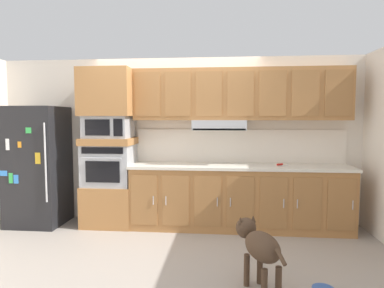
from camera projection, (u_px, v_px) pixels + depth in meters
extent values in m
plane|color=#9E9389|center=(166.00, 245.00, 4.13)|extent=(9.60, 9.60, 0.00)
cube|color=silver|center=(178.00, 140.00, 5.14)|extent=(6.20, 0.12, 2.50)
cube|color=black|center=(38.00, 166.00, 4.93)|extent=(0.76, 0.70, 1.76)
cylinder|color=silver|center=(45.00, 163.00, 4.53)|extent=(0.02, 0.02, 1.10)
cube|color=white|center=(7.00, 144.00, 4.58)|extent=(0.05, 0.01, 0.16)
cube|color=orange|center=(19.00, 145.00, 4.56)|extent=(0.05, 0.01, 0.09)
cube|color=#337FDB|center=(4.00, 173.00, 4.62)|extent=(0.11, 0.01, 0.07)
cube|color=#337FDB|center=(16.00, 179.00, 4.60)|extent=(0.07, 0.01, 0.12)
cube|color=gold|center=(38.00, 158.00, 4.55)|extent=(0.07, 0.01, 0.16)
cube|color=green|center=(11.00, 178.00, 4.61)|extent=(0.06, 0.01, 0.14)
cube|color=green|center=(28.00, 130.00, 4.53)|extent=(0.08, 0.01, 0.08)
cube|color=#A8703D|center=(110.00, 204.00, 4.95)|extent=(0.74, 0.62, 0.60)
cube|color=#A8AAAF|center=(110.00, 165.00, 4.90)|extent=(0.70, 0.58, 0.60)
cube|color=black|center=(103.00, 172.00, 4.61)|extent=(0.49, 0.01, 0.30)
cube|color=black|center=(102.00, 151.00, 4.59)|extent=(0.59, 0.01, 0.09)
cylinder|color=#A8AAAF|center=(102.00, 158.00, 4.57)|extent=(0.56, 0.02, 0.02)
cube|color=#A8703D|center=(109.00, 141.00, 4.87)|extent=(0.74, 0.62, 0.10)
cube|color=#A8AAAF|center=(109.00, 127.00, 4.86)|extent=(0.64, 0.53, 0.32)
cube|color=black|center=(97.00, 127.00, 4.59)|extent=(0.35, 0.01, 0.22)
cube|color=black|center=(118.00, 128.00, 4.56)|extent=(0.13, 0.01, 0.24)
cube|color=#A8703D|center=(108.00, 93.00, 4.82)|extent=(0.74, 0.62, 0.68)
cube|color=#A8703D|center=(239.00, 198.00, 4.75)|extent=(3.09, 0.60, 0.88)
cube|color=#9A6738|center=(144.00, 200.00, 4.57)|extent=(0.37, 0.01, 0.70)
cylinder|color=#BCBCC1|center=(153.00, 200.00, 4.55)|extent=(0.01, 0.01, 0.12)
cube|color=#9A6738|center=(176.00, 201.00, 4.53)|extent=(0.37, 0.01, 0.70)
cylinder|color=#BCBCC1|center=(166.00, 201.00, 4.53)|extent=(0.01, 0.01, 0.12)
cube|color=#9A6738|center=(208.00, 201.00, 4.49)|extent=(0.37, 0.01, 0.70)
cylinder|color=#BCBCC1|center=(217.00, 202.00, 4.46)|extent=(0.01, 0.01, 0.12)
cube|color=#9A6738|center=(240.00, 202.00, 4.45)|extent=(0.37, 0.01, 0.70)
cylinder|color=#BCBCC1|center=(230.00, 202.00, 4.45)|extent=(0.01, 0.01, 0.12)
cube|color=#9A6738|center=(273.00, 203.00, 4.41)|extent=(0.37, 0.01, 0.70)
cylinder|color=#BCBCC1|center=(284.00, 204.00, 4.38)|extent=(0.01, 0.01, 0.12)
cube|color=#9A6738|center=(307.00, 204.00, 4.37)|extent=(0.37, 0.01, 0.70)
cylinder|color=#BCBCC1|center=(297.00, 204.00, 4.36)|extent=(0.01, 0.01, 0.12)
cube|color=#9A6738|center=(342.00, 205.00, 4.32)|extent=(0.37, 0.01, 0.70)
cylinder|color=#BCBCC1|center=(353.00, 205.00, 4.30)|extent=(0.01, 0.01, 0.12)
cube|color=silver|center=(239.00, 166.00, 4.72)|extent=(3.13, 0.64, 0.04)
cube|color=white|center=(239.00, 146.00, 4.98)|extent=(3.13, 0.02, 0.50)
cube|color=#A8703D|center=(240.00, 95.00, 4.77)|extent=(3.09, 0.34, 0.74)
cube|color=#A8AAAF|center=(219.00, 125.00, 4.76)|extent=(0.76, 0.48, 0.14)
cube|color=black|center=(219.00, 129.00, 4.55)|extent=(0.72, 0.04, 0.02)
cube|color=#9A6738|center=(147.00, 94.00, 4.72)|extent=(0.37, 0.01, 0.63)
cube|color=#9A6738|center=(178.00, 94.00, 4.68)|extent=(0.37, 0.01, 0.63)
cube|color=#9A6738|center=(209.00, 94.00, 4.64)|extent=(0.37, 0.01, 0.63)
cube|color=#9A6738|center=(240.00, 94.00, 4.59)|extent=(0.37, 0.01, 0.63)
cube|color=#9A6738|center=(273.00, 93.00, 4.55)|extent=(0.37, 0.01, 0.63)
cube|color=#9A6738|center=(305.00, 93.00, 4.51)|extent=(0.37, 0.01, 0.63)
cube|color=#9A6738|center=(339.00, 93.00, 4.47)|extent=(0.37, 0.01, 0.63)
cylinder|color=red|center=(280.00, 164.00, 4.69)|extent=(0.10, 0.08, 0.03)
cylinder|color=silver|center=(286.00, 165.00, 4.59)|extent=(0.10, 0.08, 0.01)
ellipsoid|color=#473323|center=(262.00, 247.00, 2.97)|extent=(0.42, 0.52, 0.25)
sphere|color=#473323|center=(246.00, 228.00, 3.27)|extent=(0.20, 0.20, 0.20)
ellipsoid|color=#312318|center=(241.00, 227.00, 3.37)|extent=(0.12, 0.14, 0.07)
cone|color=#473323|center=(240.00, 220.00, 3.23)|extent=(0.06, 0.06, 0.06)
cone|color=#473323|center=(253.00, 219.00, 3.27)|extent=(0.06, 0.06, 0.06)
cylinder|color=#473323|center=(281.00, 257.00, 2.69)|extent=(0.09, 0.15, 0.12)
cylinder|color=#473323|center=(247.00, 270.00, 3.13)|extent=(0.06, 0.06, 0.30)
cylinder|color=#473323|center=(260.00, 268.00, 3.17)|extent=(0.06, 0.06, 0.30)
cylinder|color=#473323|center=(264.00, 286.00, 2.82)|extent=(0.06, 0.06, 0.30)
cylinder|color=#473323|center=(278.00, 284.00, 2.87)|extent=(0.06, 0.06, 0.30)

